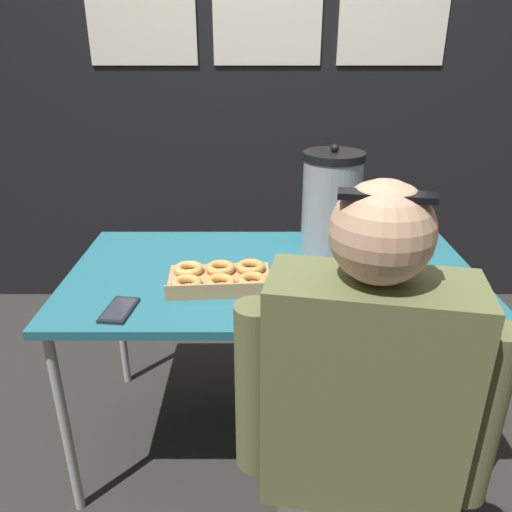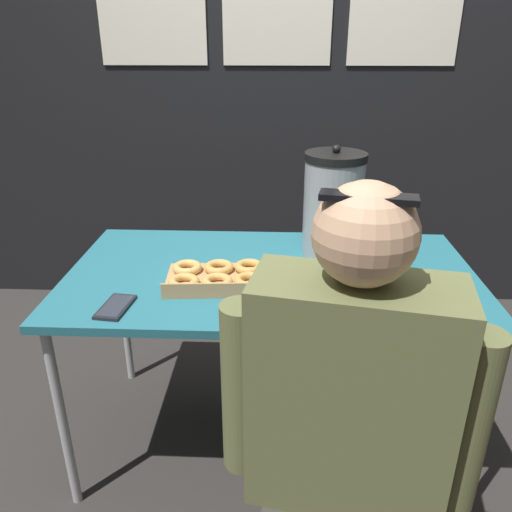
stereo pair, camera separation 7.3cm
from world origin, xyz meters
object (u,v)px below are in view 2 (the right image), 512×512
(cell_phone, at_px, (115,307))
(person_seated, at_px, (345,453))
(coffee_urn, at_px, (333,204))
(donut_box, at_px, (218,277))

(cell_phone, xyz_separation_m, person_seated, (0.65, -0.40, -0.15))
(person_seated, bearing_deg, coffee_urn, -81.56)
(donut_box, relative_size, coffee_urn, 0.88)
(donut_box, xyz_separation_m, coffee_urn, (0.40, 0.28, 0.17))
(coffee_urn, bearing_deg, cell_phone, -145.74)
(donut_box, height_order, person_seated, person_seated)
(donut_box, distance_m, cell_phone, 0.35)
(donut_box, distance_m, coffee_urn, 0.52)
(cell_phone, relative_size, person_seated, 0.13)
(cell_phone, height_order, person_seated, person_seated)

